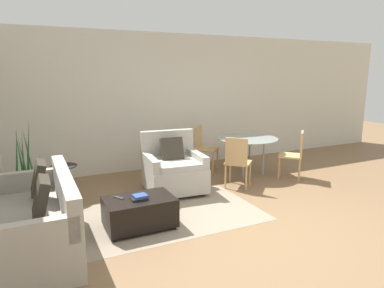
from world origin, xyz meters
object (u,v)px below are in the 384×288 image
(couch, at_px, (39,223))
(armchair, at_px, (173,170))
(potted_plant, at_px, (28,189))
(tv_remote_secondary, at_px, (119,198))
(dining_chair_near_right, at_px, (295,152))
(tv_remote_primary, at_px, (140,194))
(dining_table, at_px, (247,141))
(dining_chair_far_left, at_px, (203,145))
(book_stack, at_px, (140,197))
(side_table, at_px, (64,176))
(dining_chair_near_left, at_px, (237,159))
(ottoman, at_px, (140,211))

(couch, height_order, armchair, armchair)
(couch, distance_m, armchair, 2.39)
(couch, relative_size, potted_plant, 1.40)
(tv_remote_secondary, bearing_deg, dining_chair_near_right, 10.73)
(armchair, distance_m, tv_remote_primary, 1.33)
(dining_table, distance_m, dining_chair_far_left, 0.92)
(tv_remote_primary, relative_size, dining_table, 0.13)
(dining_table, bearing_deg, potted_plant, 179.16)
(book_stack, xyz_separation_m, dining_table, (2.63, 1.46, 0.22))
(side_table, bearing_deg, dining_chair_near_left, -13.60)
(book_stack, xyz_separation_m, potted_plant, (-1.28, 1.52, -0.17))
(ottoman, relative_size, dining_chair_near_left, 0.97)
(tv_remote_primary, bearing_deg, tv_remote_secondary, 179.56)
(tv_remote_primary, height_order, dining_chair_near_left, dining_chair_near_left)
(couch, relative_size, dining_chair_far_left, 2.06)
(armchair, xyz_separation_m, dining_chair_near_left, (1.05, -0.32, 0.14))
(couch, xyz_separation_m, side_table, (0.41, 1.48, 0.08))
(dining_table, bearing_deg, dining_chair_near_left, -135.00)
(tv_remote_primary, distance_m, dining_table, 2.90)
(couch, bearing_deg, tv_remote_secondary, 9.33)
(armchair, bearing_deg, dining_table, 10.69)
(dining_chair_near_right, bearing_deg, armchair, 172.12)
(book_stack, relative_size, dining_chair_near_right, 0.23)
(armchair, height_order, book_stack, armchair)
(tv_remote_secondary, bearing_deg, book_stack, -35.16)
(ottoman, relative_size, dining_chair_near_right, 0.97)
(armchair, distance_m, dining_chair_far_left, 1.43)
(tv_remote_secondary, distance_m, side_table, 1.43)
(book_stack, distance_m, potted_plant, 2.00)
(couch, distance_m, book_stack, 1.17)
(potted_plant, distance_m, side_table, 0.55)
(potted_plant, distance_m, dining_chair_far_left, 3.33)
(armchair, bearing_deg, tv_remote_primary, -131.90)
(tv_remote_secondary, bearing_deg, dining_table, 24.59)
(potted_plant, height_order, dining_chair_near_left, potted_plant)
(dining_chair_near_left, bearing_deg, book_stack, -157.58)
(tv_remote_secondary, height_order, dining_chair_far_left, dining_chair_far_left)
(couch, distance_m, dining_chair_near_left, 3.26)
(tv_remote_primary, relative_size, dining_chair_near_left, 0.17)
(dining_chair_near_right, bearing_deg, tv_remote_secondary, -169.27)
(book_stack, distance_m, tv_remote_secondary, 0.27)
(dining_table, distance_m, dining_chair_near_left, 0.92)
(couch, bearing_deg, armchair, 28.50)
(side_table, bearing_deg, book_stack, -63.13)
(dining_table, relative_size, dining_chair_near_left, 1.31)
(couch, distance_m, ottoman, 1.18)
(couch, relative_size, dining_chair_near_right, 2.06)
(tv_remote_primary, xyz_separation_m, dining_chair_near_left, (1.94, 0.66, 0.11))
(armchair, bearing_deg, dining_chair_far_left, 42.49)
(tv_remote_secondary, bearing_deg, side_table, 111.72)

